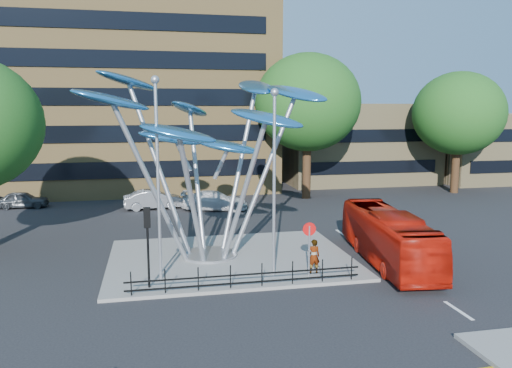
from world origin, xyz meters
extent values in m
plane|color=black|center=(0.00, 0.00, 0.00)|extent=(120.00, 120.00, 0.00)
cube|color=slate|center=(-1.00, 6.00, 0.07)|extent=(12.00, 9.00, 0.15)
cube|color=olive|center=(-6.00, 32.00, 15.00)|extent=(25.00, 15.00, 30.00)
cube|color=#9E8B5D|center=(16.00, 30.00, 4.00)|extent=(15.00, 8.00, 8.00)
cube|color=#9E8B5D|center=(30.00, 28.00, 3.50)|extent=(12.00, 8.00, 7.00)
cylinder|color=black|center=(8.00, 22.00, 2.86)|extent=(0.70, 0.70, 5.72)
ellipsoid|color=#194D16|center=(8.00, 22.00, 8.06)|extent=(8.80, 8.80, 8.10)
cylinder|color=black|center=(22.00, 22.00, 2.53)|extent=(0.70, 0.70, 5.06)
ellipsoid|color=#194D16|center=(22.00, 22.00, 7.13)|extent=(8.00, 8.00, 7.36)
cylinder|color=#9EA0A5|center=(-2.00, 6.50, 0.21)|extent=(2.80, 2.80, 0.12)
cylinder|color=#9EA0A5|center=(-3.20, 5.90, 4.05)|extent=(0.24, 0.24, 7.80)
ellipsoid|color=#2B7CBE|center=(-6.40, 4.90, 7.95)|extent=(3.92, 2.95, 1.39)
cylinder|color=#9EA0A5|center=(-2.40, 5.50, 3.35)|extent=(0.24, 0.24, 6.40)
ellipsoid|color=#2B7CBE|center=(-3.60, 3.30, 6.55)|extent=(3.47, 1.78, 1.31)
cylinder|color=#9EA0A5|center=(-1.40, 5.70, 3.65)|extent=(0.24, 0.24, 7.00)
ellipsoid|color=#2B7CBE|center=(0.40, 4.10, 7.15)|extent=(3.81, 3.11, 1.36)
cylinder|color=#9EA0A5|center=(-0.80, 6.50, 4.25)|extent=(0.24, 0.24, 8.20)
ellipsoid|color=#2B7CBE|center=(2.60, 6.90, 8.35)|extent=(3.52, 4.06, 1.44)
cylinder|color=#9EA0A5|center=(-1.20, 7.40, 4.45)|extent=(0.24, 0.24, 8.60)
ellipsoid|color=#2B7CBE|center=(1.00, 9.40, 8.75)|extent=(2.21, 3.79, 1.39)
cylinder|color=#9EA0A5|center=(-2.20, 7.50, 3.85)|extent=(0.24, 0.24, 7.40)
ellipsoid|color=#2B7CBE|center=(-2.60, 10.10, 7.55)|extent=(3.02, 3.71, 1.34)
cylinder|color=#9EA0A5|center=(-3.00, 6.90, 4.55)|extent=(0.24, 0.24, 8.80)
ellipsoid|color=#2B7CBE|center=(-5.80, 8.30, 8.95)|extent=(3.88, 3.60, 1.42)
ellipsoid|color=#2B7CBE|center=(-3.80, 6.70, 6.15)|extent=(3.40, 1.96, 1.13)
ellipsoid|color=#2B7CBE|center=(-1.10, 6.10, 5.75)|extent=(3.39, 2.16, 1.11)
cylinder|color=#9EA0A5|center=(-4.50, 3.50, 4.40)|extent=(0.14, 0.14, 8.50)
sphere|color=#9EA0A5|center=(-4.50, 3.50, 8.77)|extent=(0.36, 0.36, 0.36)
cylinder|color=#9EA0A5|center=(0.50, 3.00, 4.15)|extent=(0.14, 0.14, 8.00)
sphere|color=#9EA0A5|center=(0.50, 3.00, 8.27)|extent=(0.36, 0.36, 0.36)
cylinder|color=black|center=(-5.00, 2.50, 1.75)|extent=(0.10, 0.10, 3.20)
cube|color=black|center=(-5.00, 2.50, 3.15)|extent=(0.28, 0.18, 0.85)
sphere|color=#FF0C0C|center=(-5.00, 2.50, 3.43)|extent=(0.18, 0.18, 0.18)
cylinder|color=#9EA0A5|center=(2.00, 2.50, 1.30)|extent=(0.08, 0.08, 2.30)
cylinder|color=red|center=(2.00, 2.53, 2.30)|extent=(0.60, 0.04, 0.60)
cube|color=white|center=(2.00, 2.55, 2.30)|extent=(0.42, 0.03, 0.10)
cylinder|color=black|center=(-5.70, 1.70, 0.65)|extent=(0.05, 0.05, 1.00)
cylinder|color=black|center=(-4.36, 1.70, 0.65)|extent=(0.05, 0.05, 1.00)
cylinder|color=black|center=(-3.01, 1.70, 0.65)|extent=(0.05, 0.05, 1.00)
cylinder|color=black|center=(-1.67, 1.70, 0.65)|extent=(0.05, 0.05, 1.00)
cylinder|color=black|center=(-0.33, 1.70, 0.65)|extent=(0.05, 0.05, 1.00)
cylinder|color=black|center=(1.01, 1.70, 0.65)|extent=(0.05, 0.05, 1.00)
cylinder|color=black|center=(2.36, 1.70, 0.65)|extent=(0.05, 0.05, 1.00)
cylinder|color=black|center=(3.70, 1.70, 0.65)|extent=(0.05, 0.05, 1.00)
cube|color=black|center=(-1.00, 1.70, 0.70)|extent=(10.00, 0.06, 0.06)
cube|color=black|center=(-1.00, 1.70, 0.35)|extent=(10.00, 0.06, 0.06)
imported|color=#AD1408|center=(6.60, 4.12, 1.29)|extent=(3.24, 9.47, 2.59)
imported|color=gray|center=(2.33, 2.85, 0.94)|extent=(0.59, 0.39, 1.58)
imported|color=#3E4246|center=(-14.60, 22.42, 0.64)|extent=(3.76, 1.55, 1.27)
imported|color=#9EA0A5|center=(-4.75, 19.96, 0.73)|extent=(4.55, 1.99, 1.45)
imported|color=silver|center=(-0.25, 18.66, 0.71)|extent=(5.19, 2.82, 1.43)
camera|label=1|loc=(-4.68, -18.04, 7.62)|focal=35.00mm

